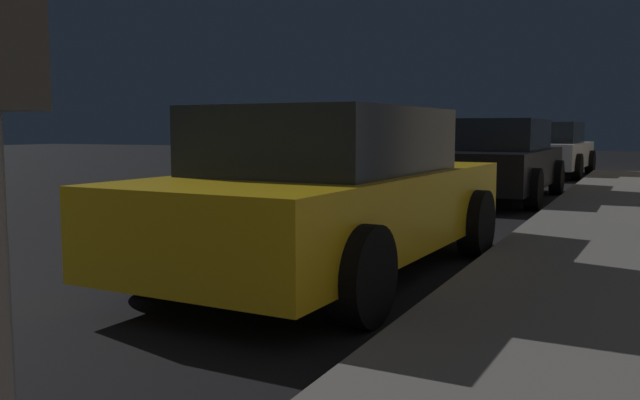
# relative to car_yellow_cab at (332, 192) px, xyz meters

# --- Properties ---
(car_yellow_cab) EXTENTS (2.12, 4.39, 1.43)m
(car_yellow_cab) POSITION_rel_car_yellow_cab_xyz_m (0.00, 0.00, 0.00)
(car_yellow_cab) COLOR gold
(car_yellow_cab) RESTS_ON ground
(car_black) EXTENTS (1.98, 4.59, 1.43)m
(car_black) POSITION_rel_car_yellow_cab_xyz_m (0.00, 6.92, 0.01)
(car_black) COLOR black
(car_black) RESTS_ON ground
(car_white) EXTENTS (2.26, 4.39, 1.43)m
(car_white) POSITION_rel_car_yellow_cab_xyz_m (-0.00, 13.54, 0.00)
(car_white) COLOR silver
(car_white) RESTS_ON ground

